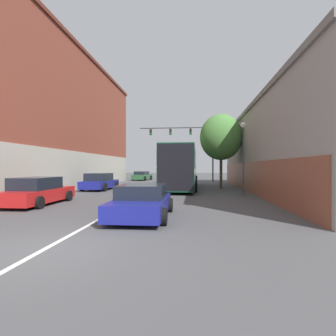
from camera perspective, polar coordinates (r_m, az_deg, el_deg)
The scene contains 12 objects.
ground_plane at distance 6.90m, azimuth -25.38°, elevation -15.73°, with size 160.00×160.00×0.00m, color #4C4C4F.
lane_center_line at distance 22.60m, azimuth -2.88°, elevation -4.60°, with size 0.14×45.16×0.01m.
building_left_brick at distance 26.45m, azimuth -24.85°, elevation 9.90°, with size 7.10×29.35×12.50m.
building_right_storefront at distance 22.13m, azimuth 25.02°, elevation 3.95°, with size 6.67×25.97×6.46m.
bus at distance 23.66m, azimuth 2.93°, elevation 0.41°, with size 2.95×12.96×3.53m.
hatchback_foreground at distance 10.03m, azimuth -5.70°, elevation -7.30°, with size 2.20×4.18×1.22m.
parked_car_left_near at distance 22.45m, azimuth -14.66°, elevation -2.95°, with size 2.23×4.32×1.39m.
parked_car_left_mid at distance 14.79m, azimuth -26.44°, elevation -4.64°, with size 2.03×4.58×1.38m.
parked_car_left_far at distance 37.84m, azimuth -5.66°, elevation -1.73°, with size 2.42×4.63×1.28m.
traffic_signal_gantry at distance 35.02m, azimuth 4.54°, elevation 6.22°, with size 9.84×0.36×7.44m.
street_lamp at distance 17.79m, azimuth 16.08°, elevation 4.18°, with size 0.38×0.38×4.83m.
street_tree_near at distance 23.75m, azimuth 11.46°, elevation 6.59°, with size 3.70×3.33×6.58m.
Camera 1 is at (3.45, -5.67, 1.89)m, focal length 28.00 mm.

